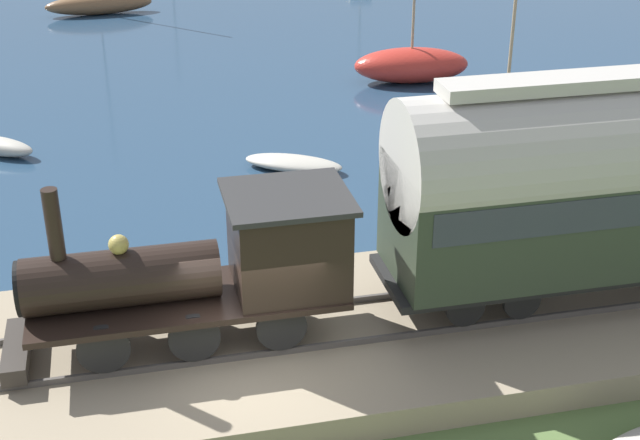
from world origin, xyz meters
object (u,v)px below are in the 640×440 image
steam_locomotive (218,262)px  sailboat_brown (99,4)px  rowboat_near_shore (293,163)px  sailboat_white (503,129)px  sailboat_red (411,64)px  passenger_coach (615,176)px

steam_locomotive → sailboat_brown: size_ratio=0.81×
rowboat_near_shore → sailboat_brown: bearing=43.1°
steam_locomotive → rowboat_near_shore: bearing=-19.4°
sailboat_white → sailboat_red: sailboat_red is taller
passenger_coach → sailboat_white: 10.23m
steam_locomotive → rowboat_near_shore: size_ratio=2.07×
passenger_coach → sailboat_red: 16.96m
sailboat_red → passenger_coach: bearing=-177.4°
sailboat_brown → passenger_coach: bearing=-167.4°
steam_locomotive → sailboat_brown: bearing=3.8°
passenger_coach → steam_locomotive: bearing=90.0°
sailboat_white → rowboat_near_shore: 6.70m
sailboat_red → rowboat_near_shore: bearing=148.7°
steam_locomotive → sailboat_red: sailboat_red is taller
rowboat_near_shore → passenger_coach: bearing=-124.4°
sailboat_brown → rowboat_near_shore: 22.37m
steam_locomotive → sailboat_brown: (30.97, 2.08, -1.69)m
steam_locomotive → sailboat_white: 13.95m
sailboat_white → rowboat_near_shore: size_ratio=2.90×
passenger_coach → rowboat_near_shore: size_ratio=3.02×
sailboat_white → sailboat_brown: sailboat_white is taller
steam_locomotive → passenger_coach: (0.00, -7.80, 0.95)m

